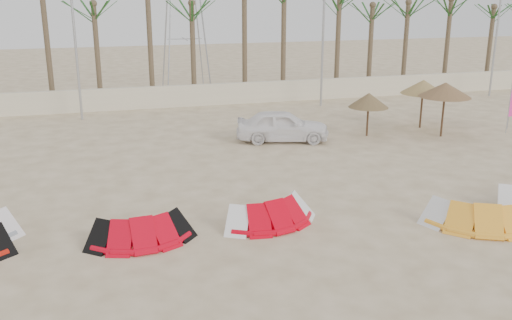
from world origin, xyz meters
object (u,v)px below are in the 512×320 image
object	(u,v)px
parasol_right	(423,87)
parasol_mid	(445,90)
car	(283,126)
kite_red_mid	(140,226)
kite_orange	(478,211)
kite_red_right	(269,209)
parasol_left	(369,100)

from	to	relation	value
parasol_right	parasol_mid	bearing A→B (deg)	-88.72
parasol_right	car	size ratio (longest dim) A/B	0.57
parasol_mid	car	size ratio (longest dim) A/B	0.61
kite_red_mid	kite_orange	world-z (taller)	same
kite_red_right	parasol_right	world-z (taller)	parasol_right
kite_orange	parasol_left	distance (m)	10.92
parasol_left	parasol_right	distance (m)	3.50
kite_red_right	parasol_mid	xyz separation A→B (m)	(11.10, 7.80, 1.86)
parasol_right	kite_red_right	bearing A→B (deg)	-138.87
kite_orange	car	xyz separation A→B (m)	(-2.71, 10.92, 0.31)
kite_orange	car	bearing A→B (deg)	103.93
parasol_left	parasol_mid	xyz separation A→B (m)	(3.43, -1.06, 0.52)
kite_red_right	parasol_right	size ratio (longest dim) A/B	1.33
kite_orange	parasol_mid	xyz separation A→B (m)	(4.99, 9.67, 1.86)
kite_orange	kite_red_right	bearing A→B (deg)	163.01
kite_red_mid	parasol_mid	xyz separation A→B (m)	(15.02, 8.06, 1.86)
parasol_mid	parasol_left	bearing A→B (deg)	162.85
kite_red_right	parasol_mid	bearing A→B (deg)	35.12
kite_red_right	kite_orange	xyz separation A→B (m)	(6.11, -1.87, 0.00)
parasol_mid	car	world-z (taller)	parasol_mid
parasol_right	kite_orange	bearing A→B (deg)	-113.24
parasol_mid	car	distance (m)	7.95
parasol_mid	kite_orange	bearing A→B (deg)	-117.28
kite_orange	parasol_mid	bearing A→B (deg)	62.72
kite_red_right	kite_red_mid	bearing A→B (deg)	-176.22
kite_red_mid	car	size ratio (longest dim) A/B	0.71
parasol_mid	car	xyz separation A→B (m)	(-7.70, 1.25, -1.54)
kite_red_right	parasol_left	size ratio (longest dim) A/B	1.56
parasol_right	parasol_left	bearing A→B (deg)	-166.87
kite_red_mid	kite_red_right	distance (m)	3.94
kite_orange	car	distance (m)	11.26
kite_orange	parasol_left	bearing A→B (deg)	81.74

